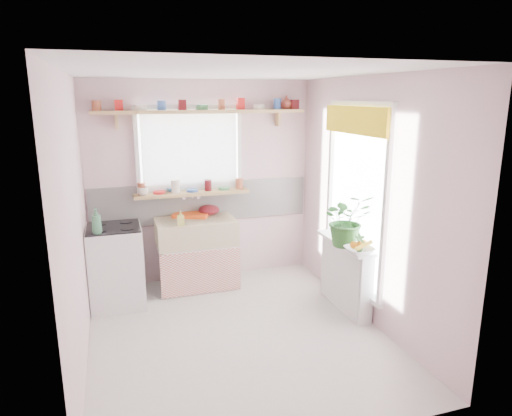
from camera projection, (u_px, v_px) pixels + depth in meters
name	position (u px, v px, depth m)	size (l,w,h in m)	color
room	(272.00, 180.00, 5.20)	(3.20, 3.20, 3.20)	beige
sink_unit	(197.00, 253.00, 5.58)	(0.95, 0.65, 1.11)	white
cooker	(116.00, 266.00, 5.07)	(0.58, 0.58, 0.93)	white
radiator_ledge	(346.00, 274.00, 5.01)	(0.22, 0.95, 0.78)	white
windowsill	(192.00, 193.00, 5.59)	(1.40, 0.22, 0.04)	tan
pine_shelf	(202.00, 112.00, 5.39)	(2.52, 0.24, 0.04)	tan
shelf_crockery	(202.00, 105.00, 5.37)	(2.47, 0.11, 0.12)	#A55133
sill_crockery	(191.00, 187.00, 5.57)	(1.35, 0.11, 0.12)	#A55133
dish_tray	(192.00, 214.00, 5.67)	(0.42, 0.32, 0.04)	#EB4E14
colander	(209.00, 210.00, 5.72)	(0.27, 0.27, 0.12)	maroon
jade_plant	(347.00, 220.00, 4.70)	(0.51, 0.44, 0.56)	#296126
fruit_bowl	(359.00, 251.00, 4.51)	(0.28, 0.28, 0.07)	silver
herb_pot	(360.00, 244.00, 4.50)	(0.11, 0.07, 0.21)	#2F6227
soap_bottle_sink	(181.00, 218.00, 5.22)	(0.08, 0.08, 0.17)	#D8D460
sill_cup	(143.00, 191.00, 5.35)	(0.13, 0.13, 0.10)	silver
sill_bowl	(174.00, 190.00, 5.57)	(0.18, 0.18, 0.06)	#2F6499
shelf_vase	(286.00, 102.00, 5.74)	(0.16, 0.16, 0.17)	#A84433
cooker_bottle	(96.00, 221.00, 4.68)	(0.10, 0.10, 0.27)	#39734E
fruit	(360.00, 245.00, 4.51)	(0.20, 0.14, 0.10)	orange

